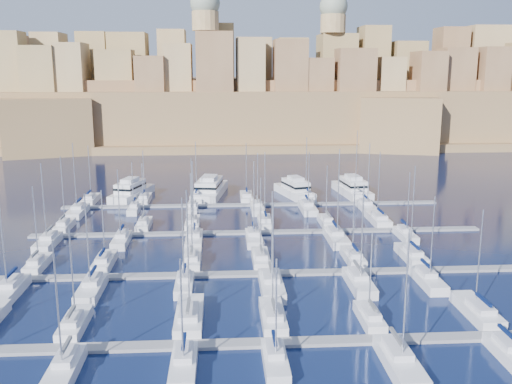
{
  "coord_description": "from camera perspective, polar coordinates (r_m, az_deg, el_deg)",
  "views": [
    {
      "loc": [
        -6.76,
        -92.3,
        30.1
      ],
      "look_at": [
        -0.7,
        6.0,
        8.78
      ],
      "focal_mm": 40.0,
      "sensor_mm": 36.0,
      "label": 1
    }
  ],
  "objects": [
    {
      "name": "pontoon_far",
      "position": [
        128.02,
        -0.4,
        -1.29
      ],
      "size": [
        84.0,
        2.0,
        0.4
      ],
      "primitive_type": "cube",
      "color": "slate",
      "rests_on": "ground"
    },
    {
      "name": "sailboat_27",
      "position": [
        111.76,
        0.9,
        -3.01
      ],
      "size": [
        2.6,
        8.65,
        14.77
      ],
      "color": "silver",
      "rests_on": "ground"
    },
    {
      "name": "motor_yacht_b",
      "position": [
        138.28,
        -4.66,
        0.33
      ],
      "size": [
        8.9,
        20.45,
        5.25
      ],
      "color": "silver",
      "rests_on": "ground"
    },
    {
      "name": "sailboat_10",
      "position": [
        62.63,
        14.18,
        -16.12
      ],
      "size": [
        3.05,
        10.18,
        15.32
      ],
      "color": "silver",
      "rests_on": "ground"
    },
    {
      "name": "motor_yacht_c",
      "position": [
        137.34,
        3.91,
        0.26
      ],
      "size": [
        8.7,
        16.11,
        5.25
      ],
      "color": "silver",
      "rests_on": "ground"
    },
    {
      "name": "sailboat_14",
      "position": [
        90.64,
        -6.39,
        -6.76
      ],
      "size": [
        2.66,
        8.88,
        14.82
      ],
      "color": "silver",
      "rests_on": "ground"
    },
    {
      "name": "pontoon_near",
      "position": [
        65.87,
        2.85,
        -14.8
      ],
      "size": [
        84.0,
        2.0,
        0.4
      ],
      "primitive_type": "cube",
      "color": "slate",
      "rests_on": "ground"
    },
    {
      "name": "sailboat_12",
      "position": [
        94.52,
        -21.0,
        -6.73
      ],
      "size": [
        2.41,
        8.04,
        13.13
      ],
      "color": "silver",
      "rests_on": "ground"
    },
    {
      "name": "sailboat_21",
      "position": [
        80.1,
        1.55,
        -9.28
      ],
      "size": [
        3.12,
        10.39,
        14.51
      ],
      "color": "silver",
      "rests_on": "ground"
    },
    {
      "name": "sailboat_42",
      "position": [
        125.68,
        -17.4,
        -1.85
      ],
      "size": [
        3.02,
        10.07,
        15.63
      ],
      "color": "silver",
      "rests_on": "ground"
    },
    {
      "name": "sailboat_18",
      "position": [
        85.14,
        -23.45,
        -9.01
      ],
      "size": [
        2.95,
        9.84,
        13.93
      ],
      "color": "silver",
      "rests_on": "ground"
    },
    {
      "name": "sailboat_37",
      "position": [
        133.92,
        -11.1,
        -0.69
      ],
      "size": [
        2.55,
        8.49,
        12.18
      ],
      "color": "silver",
      "rests_on": "ground"
    },
    {
      "name": "sailboat_5",
      "position": [
        77.24,
        21.23,
        -10.99
      ],
      "size": [
        2.98,
        9.93,
        13.8
      ],
      "color": "silver",
      "rests_on": "ground"
    },
    {
      "name": "sailboat_36",
      "position": [
        136.32,
        -16.21,
        -0.72
      ],
      "size": [
        2.69,
        8.97,
        13.36
      ],
      "color": "silver",
      "rests_on": "ground"
    },
    {
      "name": "sailboat_39",
      "position": [
        133.28,
        -0.96,
        -0.51
      ],
      "size": [
        2.82,
        9.41,
        13.71
      ],
      "color": "silver",
      "rests_on": "ground"
    },
    {
      "name": "sailboat_23",
      "position": [
        85.58,
        16.82,
        -8.4
      ],
      "size": [
        2.7,
        9.01,
        13.33
      ],
      "color": "silver",
      "rests_on": "ground"
    },
    {
      "name": "sailboat_35",
      "position": [
        106.95,
        14.72,
        -4.14
      ],
      "size": [
        2.44,
        8.12,
        12.56
      ],
      "color": "silver",
      "rests_on": "ground"
    },
    {
      "name": "sailboat_16",
      "position": [
        92.74,
        9.68,
        -6.43
      ],
      "size": [
        2.57,
        8.56,
        13.0
      ],
      "color": "silver",
      "rests_on": "ground"
    },
    {
      "name": "sailboat_2",
      "position": [
        71.04,
        -6.68,
        -12.25
      ],
      "size": [
        3.25,
        10.82,
        16.62
      ],
      "color": "silver",
      "rests_on": "ground"
    },
    {
      "name": "sailboat_11",
      "position": [
        67.98,
        24.01,
        -14.52
      ],
      "size": [
        2.4,
        8.02,
        13.14
      ],
      "color": "silver",
      "rests_on": "ground"
    },
    {
      "name": "sailboat_20",
      "position": [
        81.06,
        -7.17,
        -9.13
      ],
      "size": [
        2.42,
        8.08,
        13.53
      ],
      "color": "silver",
      "rests_on": "ground"
    },
    {
      "name": "motor_yacht_a",
      "position": [
        138.29,
        -12.37,
        0.09
      ],
      "size": [
        9.18,
        17.01,
        5.25
      ],
      "color": "silver",
      "rests_on": "ground"
    },
    {
      "name": "sailboat_17",
      "position": [
        95.77,
        15.27,
        -6.07
      ],
      "size": [
        2.85,
        9.51,
        15.5
      ],
      "color": "silver",
      "rests_on": "ground"
    },
    {
      "name": "sailboat_45",
      "position": [
        122.72,
        0.14,
        -1.63
      ],
      "size": [
        2.7,
        9.01,
        13.12
      ],
      "color": "silver",
      "rests_on": "ground"
    },
    {
      "name": "sailboat_46",
      "position": [
        123.44,
        5.19,
        -1.59
      ],
      "size": [
        2.97,
        9.91,
        13.32
      ],
      "color": "silver",
      "rests_on": "ground"
    },
    {
      "name": "sailboat_7",
      "position": [
        62.63,
        -18.62,
        -16.43
      ],
      "size": [
        2.66,
        8.87,
        14.62
      ],
      "color": "silver",
      "rests_on": "ground"
    },
    {
      "name": "sailboat_43",
      "position": [
        124.81,
        -12.1,
        -1.68
      ],
      "size": [
        2.14,
        7.13,
        11.25
      ],
      "color": "silver",
      "rests_on": "ground"
    },
    {
      "name": "sailboat_3",
      "position": [
        70.57,
        1.7,
        -12.36
      ],
      "size": [
        2.83,
        9.44,
        15.03
      ],
      "color": "silver",
      "rests_on": "ground"
    },
    {
      "name": "sailboat_22",
      "position": [
        82.38,
        10.27,
        -8.86
      ],
      "size": [
        2.91,
        9.71,
        15.13
      ],
      "color": "silver",
      "rests_on": "ground"
    },
    {
      "name": "ground",
      "position": [
        97.32,
        0.63,
        -5.8
      ],
      "size": [
        600.0,
        600.0,
        0.0
      ],
      "primitive_type": "plane",
      "color": "black",
      "rests_on": "ground"
    },
    {
      "name": "sailboat_26",
      "position": [
        111.67,
        -6.37,
        -3.11
      ],
      "size": [
        2.64,
        8.81,
        13.65
      ],
      "color": "silver",
      "rests_on": "ground"
    },
    {
      "name": "sailboat_29",
      "position": [
        116.45,
        12.11,
        -2.66
      ],
      "size": [
        3.08,
        10.27,
        14.5
      ],
      "color": "silver",
      "rests_on": "ground"
    },
    {
      "name": "sailboat_44",
      "position": [
        123.3,
        -6.38,
        -1.65
      ],
      "size": [
        2.29,
        7.64,
        11.47
      ],
      "color": "silver",
      "rests_on": "ground"
    },
    {
      "name": "sailboat_38",
      "position": [
        133.05,
        -5.97,
        -0.6
      ],
      "size": [
        2.67,
        8.9,
        14.17
      ],
      "color": "silver",
      "rests_on": "ground"
    },
    {
      "name": "sailboat_19",
      "position": [
        82.15,
        -16.12,
        -9.22
      ],
      "size": [
        2.89,
        9.63,
        14.41
      ],
      "color": "silver",
      "rests_on": "ground"
    },
    {
      "name": "sailboat_32",
      "position": [
        101.14,
        -6.2,
        -4.73
      ],
      "size": [
        2.85,
        9.51,
        15.05
      ],
      "color": "silver",
      "rests_on": "ground"
    },
    {
      "name": "sailboat_25",
      "position": [
        112.24,
        -11.15,
        -3.19
      ],
      "size": [
        2.45,
        8.15,
        12.85
      ],
      "color": "silver",
      "rests_on": "ground"
    },
    {
      "name": "sailboat_24",
      "position": [
        115.18,
        -18.61,
        -3.21
      ],
      "size": [
        2.42,
        8.06,
        14.35
      ],
      "color": "silver",
      "rests_on": "ground"
    },
    {
      "name": "pontoon_mid_far",
      "position": [
        106.79,
        0.24,
        -4.04
      ],
      "size": [
        84.0,
        2.0,
        0.4
      ],
      "primitive_type": "cube",
      "color": "slate",
      "rests_on": "ground"
    },
    {
      "name": "motor_yacht_d",
      "position": [
        140.67,
        9.6,
        0.4
      ],
      "size": [
        6.92,
        17.65,
        5.25
      ],
      "color": "silver",
      "rests_on": "ground"
    },
    {
      "name": "sailboat_1",
      "position": [
        72.11,
        -17.7,
        -12.44
      ],
      "size": [
        2.58,
        8.59,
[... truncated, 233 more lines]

